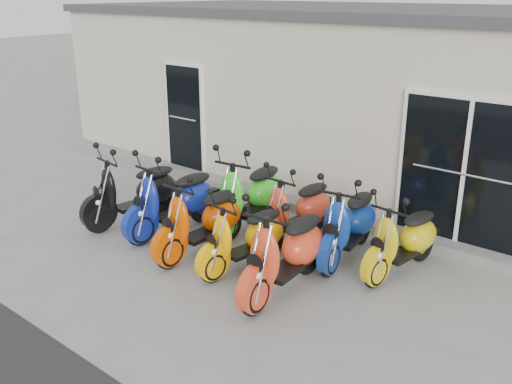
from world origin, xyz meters
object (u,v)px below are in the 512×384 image
at_px(scooter_front_black, 133,182).
at_px(scooter_front_orange_b, 245,228).
at_px(scooter_front_blue, 173,191).
at_px(scooter_front_red, 286,241).
at_px(scooter_back_blue, 349,214).
at_px(scooter_back_green, 249,185).
at_px(scooter_front_orange_a, 201,210).
at_px(scooter_back_yellow, 404,230).
at_px(scooter_back_red, 297,200).

height_order(scooter_front_black, scooter_front_orange_b, scooter_front_black).
distance_m(scooter_front_blue, scooter_front_red, 2.54).
height_order(scooter_front_blue, scooter_back_blue, scooter_front_blue).
bearing_deg(scooter_back_green, scooter_front_orange_a, -93.13).
bearing_deg(scooter_back_yellow, scooter_back_green, -169.83).
bearing_deg(scooter_back_yellow, scooter_front_orange_b, -136.71).
bearing_deg(scooter_back_blue, scooter_front_black, -171.32).
xyz_separation_m(scooter_front_black, scooter_front_orange_a, (1.71, -0.13, -0.02)).
height_order(scooter_back_green, scooter_back_red, scooter_back_green).
bearing_deg(scooter_front_orange_b, scooter_front_orange_a, -170.77).
bearing_deg(scooter_back_green, scooter_front_red, -43.91).
relative_size(scooter_back_green, scooter_back_yellow, 1.17).
bearing_deg(scooter_front_black, scooter_back_green, 40.11).
xyz_separation_m(scooter_front_orange_a, scooter_back_red, (0.79, 1.27, -0.03)).
distance_m(scooter_front_orange_a, scooter_front_red, 1.63).
bearing_deg(scooter_front_blue, scooter_back_green, 50.20).
distance_m(scooter_front_orange_a, scooter_back_red, 1.50).
relative_size(scooter_front_black, scooter_back_blue, 1.02).
relative_size(scooter_front_orange_a, scooter_back_yellow, 1.08).
xyz_separation_m(scooter_back_green, scooter_back_yellow, (2.60, 0.15, -0.11)).
height_order(scooter_front_blue, scooter_back_green, scooter_back_green).
relative_size(scooter_front_black, scooter_front_orange_b, 1.15).
bearing_deg(scooter_front_orange_a, scooter_front_blue, 164.13).
relative_size(scooter_front_blue, scooter_front_orange_a, 1.03).
relative_size(scooter_front_blue, scooter_front_red, 0.99).
bearing_deg(scooter_back_red, scooter_front_black, -151.93).
distance_m(scooter_front_black, scooter_front_orange_a, 1.71).
bearing_deg(scooter_back_red, scooter_back_yellow, 4.45).
bearing_deg(scooter_back_red, scooter_front_orange_a, -118.26).
distance_m(scooter_front_orange_a, scooter_back_green, 1.16).
xyz_separation_m(scooter_back_red, scooter_back_blue, (0.94, -0.05, 0.03)).
xyz_separation_m(scooter_front_black, scooter_back_yellow, (4.24, 1.17, -0.07)).
height_order(scooter_back_red, scooter_back_blue, scooter_back_blue).
xyz_separation_m(scooter_front_orange_b, scooter_back_yellow, (1.73, 1.27, 0.02)).
distance_m(scooter_front_blue, scooter_back_green, 1.21).
xyz_separation_m(scooter_back_blue, scooter_back_yellow, (0.80, 0.08, -0.06)).
bearing_deg(scooter_front_orange_b, scooter_back_yellow, 43.60).
bearing_deg(scooter_front_red, scooter_front_orange_b, 163.95).
bearing_deg(scooter_back_blue, scooter_front_orange_b, -136.81).
height_order(scooter_front_blue, scooter_back_red, scooter_front_blue).
distance_m(scooter_back_green, scooter_back_blue, 1.80).
height_order(scooter_front_red, scooter_back_blue, scooter_front_red).
distance_m(scooter_front_black, scooter_back_yellow, 4.40).
relative_size(scooter_front_orange_a, scooter_front_orange_b, 1.12).
bearing_deg(scooter_front_orange_a, scooter_front_red, -4.47).
height_order(scooter_front_orange_b, scooter_back_green, scooter_back_green).
height_order(scooter_front_black, scooter_back_green, scooter_back_green).
bearing_deg(scooter_front_orange_a, scooter_front_orange_b, 2.28).
bearing_deg(scooter_back_yellow, scooter_front_black, -157.61).
distance_m(scooter_front_blue, scooter_back_yellow, 3.58).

